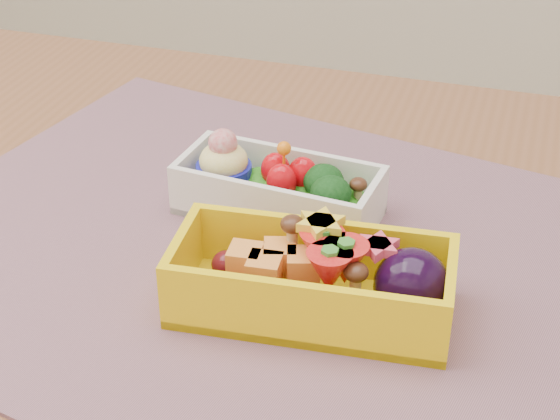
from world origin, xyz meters
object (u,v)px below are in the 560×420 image
(table, at_px, (225,384))
(bento_white, at_px, (278,189))
(bento_yellow, at_px, (318,279))
(placemat, at_px, (268,255))

(table, xyz_separation_m, bento_white, (0.01, 0.10, 0.12))
(bento_white, relative_size, bento_yellow, 0.85)
(placemat, bearing_deg, bento_white, 100.70)
(placemat, bearing_deg, table, -120.92)
(table, xyz_separation_m, placemat, (0.02, 0.04, 0.10))
(table, relative_size, bento_white, 7.31)
(bento_white, xyz_separation_m, bento_yellow, (0.06, -0.11, 0.00))
(placemat, xyz_separation_m, bento_yellow, (0.05, -0.06, 0.03))
(bento_white, height_order, bento_yellow, bento_white)
(table, bearing_deg, placemat, 59.08)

